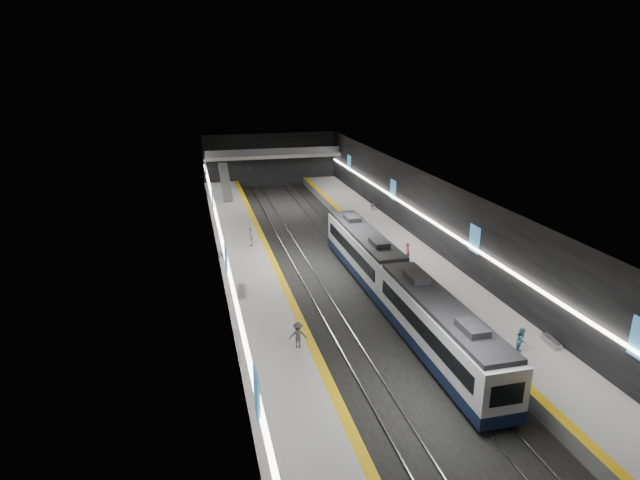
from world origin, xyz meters
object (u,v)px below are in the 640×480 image
object	(u,v)px
bench_left_far	(224,253)
bench_right_far	(373,207)
passenger_left_a	(251,236)
bench_right_near	(551,342)
passenger_right_a	(408,253)
escalator	(225,182)
train	(395,283)
passenger_left_b	(298,335)
passenger_right_b	(522,341)
bench_left_near	(242,291)

from	to	relation	value
bench_left_far	bench_right_far	world-z (taller)	bench_left_far
passenger_left_a	bench_right_near	bearing A→B (deg)	46.97
passenger_right_a	bench_right_far	bearing A→B (deg)	-3.95
bench_right_near	escalator	bearing A→B (deg)	115.15
bench_right_far	passenger_left_a	distance (m)	19.29
passenger_left_a	train	bearing A→B (deg)	44.85
bench_right_far	escalator	bearing A→B (deg)	161.31
passenger_right_a	passenger_left_b	distance (m)	17.42
escalator	bench_right_near	world-z (taller)	escalator
passenger_right_b	train	bearing A→B (deg)	70.62
bench_left_far	passenger_right_a	xyz separation A→B (m)	(15.75, -6.08, 0.75)
bench_right_far	passenger_right_a	bearing A→B (deg)	-86.31
train	bench_left_near	xyz separation A→B (m)	(-11.26, 3.45, -0.96)
bench_left_far	passenger_left_b	world-z (taller)	passenger_left_b
bench_left_near	bench_left_far	world-z (taller)	bench_left_near
bench_left_near	bench_right_near	world-z (taller)	bench_left_near
bench_right_near	passenger_left_b	xyz separation A→B (m)	(-15.70, 3.52, 0.66)
train	bench_left_far	distance (m)	17.44
bench_left_near	bench_right_far	distance (m)	28.32
bench_left_far	bench_right_near	xyz separation A→B (m)	(19.00, -21.78, -0.00)
bench_left_near	passenger_right_b	xyz separation A→B (m)	(15.78, -12.98, 0.59)
passenger_left_b	passenger_left_a	bearing A→B (deg)	-81.99
bench_right_far	passenger_left_a	bearing A→B (deg)	-133.38
bench_right_far	bench_right_near	bearing A→B (deg)	-76.37
passenger_left_a	passenger_left_b	world-z (taller)	passenger_left_a
train	bench_left_near	distance (m)	11.82
bench_right_far	passenger_left_b	xyz separation A→B (m)	(-15.70, -30.74, 0.65)
escalator	passenger_right_a	size ratio (longest dim) A/B	4.18
train	passenger_left_b	size ratio (longest dim) A/B	17.51
bench_right_far	passenger_right_a	size ratio (longest dim) A/B	0.88
bench_left_near	passenger_right_b	size ratio (longest dim) A/B	1.17
bench_left_near	passenger_left_b	xyz separation A→B (m)	(2.56, -9.09, 0.62)
escalator	passenger_left_a	distance (m)	21.29
train	bench_left_far	xyz separation A→B (m)	(-12.00, 12.62, -0.99)
passenger_right_b	bench_right_near	bearing A→B (deg)	-36.22
train	bench_right_far	world-z (taller)	train
bench_right_far	passenger_left_b	size ratio (longest dim) A/B	0.98
passenger_right_b	passenger_left_b	size ratio (longest dim) A/B	0.96
escalator	bench_right_near	size ratio (longest dim) A/B	4.83
bench_left_near	passenger_right_b	distance (m)	20.44
escalator	bench_right_far	size ratio (longest dim) A/B	4.76
bench_right_near	passenger_left_a	bearing A→B (deg)	128.70
bench_left_near	bench_right_far	world-z (taller)	bench_left_near
train	passenger_right_a	size ratio (longest dim) A/B	15.68
train	bench_left_near	size ratio (longest dim) A/B	15.64
passenger_right_b	passenger_left_a	distance (m)	27.74
bench_right_near	passenger_right_a	xyz separation A→B (m)	(-3.25, 15.70, 0.76)
train	passenger_left_b	bearing A→B (deg)	-147.05
escalator	bench_left_near	world-z (taller)	escalator
bench_left_far	bench_right_far	xyz separation A→B (m)	(19.00, 12.48, -0.00)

